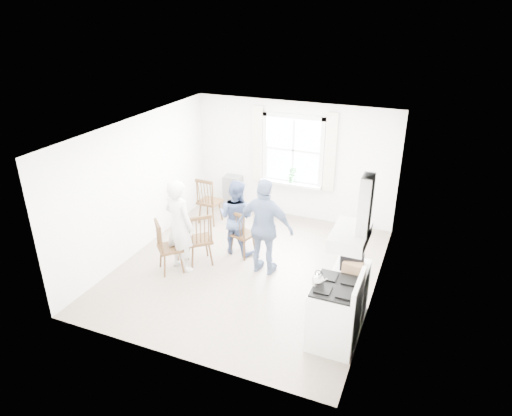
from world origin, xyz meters
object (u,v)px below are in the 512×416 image
(windsor_chair_a, at_px, (207,197))
(person_mid, at_px, (236,217))
(windsor_chair_b, at_px, (163,241))
(windsor_chair_c, at_px, (200,235))
(low_cabinet, at_px, (350,290))
(person_right, at_px, (265,227))
(gas_stove, at_px, (335,314))
(stereo_stack, at_px, (352,258))
(person_left, at_px, (179,226))

(windsor_chair_a, bearing_deg, person_mid, -38.38)
(windsor_chair_b, distance_m, windsor_chair_c, 0.66)
(low_cabinet, xyz_separation_m, windsor_chair_a, (-3.54, 2.01, 0.20))
(windsor_chair_a, relative_size, windsor_chair_b, 1.05)
(person_right, bearing_deg, gas_stove, 141.71)
(gas_stove, bearing_deg, windsor_chair_a, 142.05)
(gas_stove, relative_size, windsor_chair_a, 1.06)
(windsor_chair_b, height_order, person_mid, person_mid)
(stereo_stack, relative_size, person_mid, 0.26)
(person_left, bearing_deg, windsor_chair_c, -128.26)
(low_cabinet, bearing_deg, person_mid, 155.07)
(windsor_chair_b, bearing_deg, low_cabinet, 0.35)
(person_left, distance_m, person_right, 1.52)
(low_cabinet, relative_size, windsor_chair_a, 0.85)
(windsor_chair_a, xyz_separation_m, person_right, (1.87, -1.33, 0.24))
(gas_stove, distance_m, low_cabinet, 0.70)
(low_cabinet, bearing_deg, person_left, 176.33)
(windsor_chair_a, height_order, person_mid, person_mid)
(windsor_chair_b, xyz_separation_m, person_left, (0.22, 0.22, 0.25))
(person_right, bearing_deg, stereo_stack, 158.96)
(windsor_chair_c, bearing_deg, person_mid, 62.10)
(windsor_chair_c, bearing_deg, stereo_stack, -9.08)
(low_cabinet, xyz_separation_m, person_right, (-1.67, 0.67, 0.44))
(windsor_chair_a, xyz_separation_m, person_mid, (1.10, -0.87, 0.10))
(person_mid, xyz_separation_m, person_right, (0.77, -0.46, 0.15))
(gas_stove, bearing_deg, windsor_chair_b, 168.21)
(person_left, relative_size, person_right, 0.97)
(windsor_chair_a, distance_m, person_mid, 1.41)
(windsor_chair_c, bearing_deg, windsor_chair_a, 114.11)
(gas_stove, height_order, windsor_chair_b, gas_stove)
(person_mid, bearing_deg, person_right, 154.02)
(low_cabinet, bearing_deg, gas_stove, -95.68)
(low_cabinet, distance_m, stereo_stack, 0.60)
(person_left, xyz_separation_m, person_mid, (0.67, 0.93, -0.13))
(windsor_chair_a, bearing_deg, person_left, -76.62)
(person_mid, bearing_deg, person_left, 59.14)
(gas_stove, distance_m, windsor_chair_b, 3.33)
(low_cabinet, distance_m, windsor_chair_a, 4.07)
(windsor_chair_b, bearing_deg, stereo_stack, -0.41)
(windsor_chair_c, xyz_separation_m, person_mid, (0.39, 0.73, 0.10))
(stereo_stack, bearing_deg, person_right, 156.58)
(person_left, bearing_deg, windsor_chair_b, 61.69)
(gas_stove, bearing_deg, windsor_chair_c, 158.14)
(stereo_stack, bearing_deg, windsor_chair_c, 170.92)
(windsor_chair_c, bearing_deg, windsor_chair_b, -139.74)
(gas_stove, xyz_separation_m, low_cabinet, (0.07, 0.70, -0.03))
(low_cabinet, xyz_separation_m, windsor_chair_b, (-3.33, -0.02, 0.17))
(stereo_stack, height_order, windsor_chair_c, stereo_stack)
(gas_stove, relative_size, stereo_stack, 2.85)
(stereo_stack, relative_size, windsor_chair_a, 0.37)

